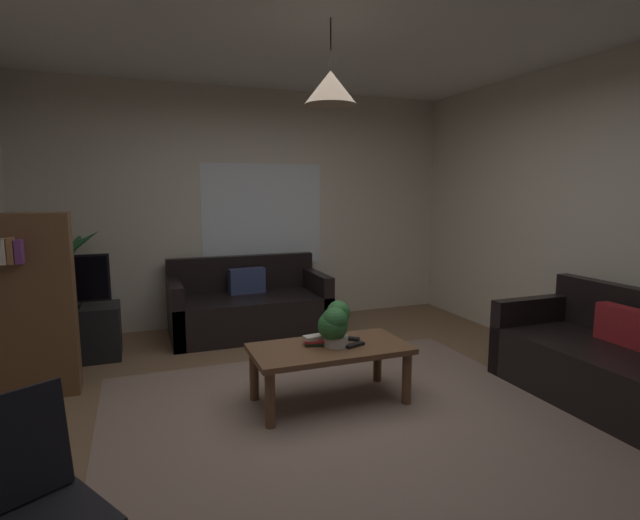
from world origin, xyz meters
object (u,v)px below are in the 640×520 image
tv (64,282)px  bookshelf_corner (22,305)px  remote_on_table_1 (349,338)px  potted_palm_corner (66,289)px  couch_under_window (249,309)px  couch_right_side (609,365)px  tv_stand (68,334)px  coffee_table (330,355)px  book_on_table_2 (314,337)px  folding_chair (31,504)px  potted_plant_on_table (335,323)px  book_on_table_1 (314,340)px  remote_on_table_0 (355,345)px  pendant_lamp (331,87)px  book_on_table_0 (314,343)px

tv → bookshelf_corner: (-0.19, -0.76, -0.03)m
remote_on_table_1 → potted_palm_corner: potted_palm_corner is taller
couch_under_window → couch_right_side: same height
couch_right_side → tv_stand: size_ratio=1.72×
coffee_table → book_on_table_2: size_ratio=7.99×
remote_on_table_1 → folding_chair: (-1.86, -1.50, 0.07)m
potted_plant_on_table → potted_palm_corner: 2.97m
couch_under_window → book_on_table_1: bearing=-87.5°
remote_on_table_0 → potted_palm_corner: (-2.15, 2.24, 0.14)m
bookshelf_corner → pendant_lamp: (2.11, -0.89, 1.54)m
book_on_table_2 → bookshelf_corner: 2.18m
folding_chair → potted_plant_on_table: bearing=39.4°
book_on_table_0 → tv: bearing=139.4°
potted_plant_on_table → bookshelf_corner: size_ratio=0.24×
remote_on_table_1 → folding_chair: size_ratio=0.18×
pendant_lamp → folding_chair: bearing=-139.7°
coffee_table → bookshelf_corner: 2.31m
remote_on_table_1 → potted_palm_corner: bearing=87.3°
tv → pendant_lamp: bearing=-40.5°
couch_under_window → book_on_table_0: couch_under_window is taller
potted_palm_corner → folding_chair: potted_palm_corner is taller
potted_plant_on_table → bookshelf_corner: bookshelf_corner is taller
remote_on_table_0 → book_on_table_0: bearing=41.8°
remote_on_table_0 → tv: (-2.09, 1.71, 0.31)m
book_on_table_2 → potted_palm_corner: bearing=131.9°
potted_palm_corner → folding_chair: (0.31, -3.59, -0.07)m
couch_under_window → remote_on_table_0: (0.35, -2.01, 0.17)m
potted_plant_on_table → bookshelf_corner: bearing=157.1°
bookshelf_corner → potted_palm_corner: bearing=84.2°
remote_on_table_0 → folding_chair: folding_chair is taller
book_on_table_2 → couch_right_side: bearing=-20.8°
tv_stand → book_on_table_2: bearing=-41.1°
couch_under_window → remote_on_table_1: size_ratio=10.41×
book_on_table_1 → remote_on_table_1: bearing=3.7°
couch_right_side → bookshelf_corner: size_ratio=1.11×
tv → bookshelf_corner: bearing=-103.8°
couch_under_window → remote_on_table_0: bearing=-80.2°
couch_right_side → potted_plant_on_table: couch_right_side is taller
book_on_table_0 → remote_on_table_1: size_ratio=0.81×
couch_right_side → potted_plant_on_table: bearing=-109.8°
coffee_table → book_on_table_2: book_on_table_2 is taller
couch_right_side → book_on_table_2: (-2.06, 0.78, 0.21)m
couch_under_window → potted_plant_on_table: bearing=-83.8°
coffee_table → pendant_lamp: size_ratio=2.05×
potted_plant_on_table → pendant_lamp: size_ratio=0.59×
book_on_table_0 → pendant_lamp: pendant_lamp is taller
remote_on_table_1 → book_on_table_2: bearing=134.1°
remote_on_table_1 → pendant_lamp: pendant_lamp is taller
remote_on_table_0 → tv: bearing=31.9°
book_on_table_1 → book_on_table_0: bearing=50.6°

